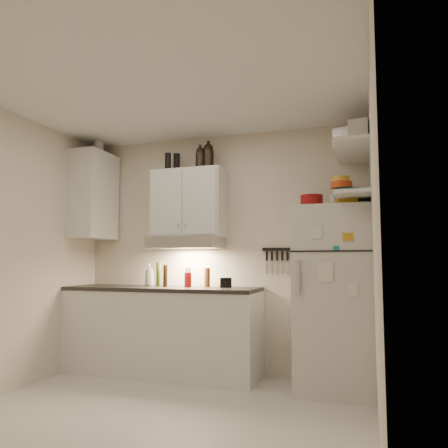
% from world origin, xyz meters
% --- Properties ---
extents(floor, '(3.20, 3.00, 0.02)m').
position_xyz_m(floor, '(0.00, 0.00, -0.01)').
color(floor, silver).
rests_on(floor, ground).
extents(ceiling, '(3.20, 3.00, 0.02)m').
position_xyz_m(ceiling, '(0.00, 0.00, 2.61)').
color(ceiling, white).
rests_on(ceiling, ground).
extents(back_wall, '(3.20, 0.02, 2.60)m').
position_xyz_m(back_wall, '(0.00, 1.51, 1.30)').
color(back_wall, beige).
rests_on(back_wall, ground).
extents(right_wall, '(0.02, 3.00, 2.60)m').
position_xyz_m(right_wall, '(1.61, 0.00, 1.30)').
color(right_wall, beige).
rests_on(right_wall, ground).
extents(base_cabinet, '(2.10, 0.60, 0.88)m').
position_xyz_m(base_cabinet, '(-0.55, 1.20, 0.44)').
color(base_cabinet, white).
rests_on(base_cabinet, floor).
extents(countertop, '(2.10, 0.62, 0.04)m').
position_xyz_m(countertop, '(-0.55, 1.20, 0.90)').
color(countertop, '#272521').
rests_on(countertop, base_cabinet).
extents(upper_cabinet, '(0.80, 0.33, 0.75)m').
position_xyz_m(upper_cabinet, '(-0.30, 1.33, 1.83)').
color(upper_cabinet, white).
rests_on(upper_cabinet, back_wall).
extents(side_cabinet, '(0.33, 0.55, 1.00)m').
position_xyz_m(side_cabinet, '(-1.44, 1.20, 1.95)').
color(side_cabinet, white).
rests_on(side_cabinet, left_wall).
extents(range_hood, '(0.76, 0.46, 0.12)m').
position_xyz_m(range_hood, '(-0.30, 1.27, 1.39)').
color(range_hood, silver).
rests_on(range_hood, back_wall).
extents(fridge, '(0.70, 0.68, 1.70)m').
position_xyz_m(fridge, '(1.25, 1.16, 0.85)').
color(fridge, silver).
rests_on(fridge, floor).
extents(shelf_hi, '(0.30, 0.95, 0.03)m').
position_xyz_m(shelf_hi, '(1.45, 1.02, 2.20)').
color(shelf_hi, white).
rests_on(shelf_hi, right_wall).
extents(shelf_lo, '(0.30, 0.95, 0.03)m').
position_xyz_m(shelf_lo, '(1.45, 1.02, 1.76)').
color(shelf_lo, white).
rests_on(shelf_lo, right_wall).
extents(knife_strip, '(0.42, 0.02, 0.03)m').
position_xyz_m(knife_strip, '(0.70, 1.49, 1.32)').
color(knife_strip, black).
rests_on(knife_strip, back_wall).
extents(dutch_oven, '(0.22, 0.22, 0.12)m').
position_xyz_m(dutch_oven, '(1.06, 1.13, 1.76)').
color(dutch_oven, maroon).
rests_on(dutch_oven, fridge).
extents(book_stack, '(0.20, 0.23, 0.07)m').
position_xyz_m(book_stack, '(1.39, 1.00, 1.74)').
color(book_stack, gold).
rests_on(book_stack, fridge).
extents(spice_jar, '(0.08, 0.08, 0.11)m').
position_xyz_m(spice_jar, '(1.26, 1.14, 1.76)').
color(spice_jar, silver).
rests_on(spice_jar, fridge).
extents(stock_pot, '(0.31, 0.31, 0.20)m').
position_xyz_m(stock_pot, '(1.45, 1.28, 2.31)').
color(stock_pot, silver).
rests_on(stock_pot, shelf_hi).
extents(tin_a, '(0.23, 0.22, 0.19)m').
position_xyz_m(tin_a, '(1.39, 1.00, 2.31)').
color(tin_a, '#AAAAAD').
rests_on(tin_a, shelf_hi).
extents(tin_b, '(0.18, 0.18, 0.16)m').
position_xyz_m(tin_b, '(1.52, 0.71, 2.30)').
color(tin_b, '#AAAAAD').
rests_on(tin_b, shelf_hi).
extents(bowl_teal, '(0.25, 0.25, 0.10)m').
position_xyz_m(bowl_teal, '(1.39, 1.22, 1.83)').
color(bowl_teal, teal).
rests_on(bowl_teal, shelf_lo).
extents(bowl_orange, '(0.20, 0.20, 0.06)m').
position_xyz_m(bowl_orange, '(1.34, 1.13, 1.91)').
color(bowl_orange, red).
rests_on(bowl_orange, bowl_teal).
extents(bowl_yellow, '(0.16, 0.16, 0.05)m').
position_xyz_m(bowl_yellow, '(1.34, 1.13, 1.96)').
color(bowl_yellow, gold).
rests_on(bowl_yellow, bowl_orange).
extents(plates, '(0.31, 0.31, 0.06)m').
position_xyz_m(plates, '(1.39, 0.99, 1.80)').
color(plates, teal).
rests_on(plates, shelf_lo).
extents(growler_a, '(0.11, 0.11, 0.24)m').
position_xyz_m(growler_a, '(-0.15, 1.27, 2.32)').
color(growler_a, black).
rests_on(growler_a, upper_cabinet).
extents(growler_b, '(0.15, 0.15, 0.28)m').
position_xyz_m(growler_b, '(-0.07, 1.31, 2.34)').
color(growler_b, black).
rests_on(growler_b, upper_cabinet).
extents(thermos_a, '(0.08, 0.08, 0.21)m').
position_xyz_m(thermos_a, '(-0.47, 1.38, 2.30)').
color(thermos_a, black).
rests_on(thermos_a, upper_cabinet).
extents(thermos_b, '(0.09, 0.09, 0.19)m').
position_xyz_m(thermos_b, '(-0.53, 1.27, 2.30)').
color(thermos_b, black).
rests_on(thermos_b, upper_cabinet).
extents(side_jar, '(0.15, 0.15, 0.16)m').
position_xyz_m(side_jar, '(-1.42, 1.25, 2.53)').
color(side_jar, silver).
rests_on(side_jar, side_cabinet).
extents(soap_bottle, '(0.13, 0.13, 0.27)m').
position_xyz_m(soap_bottle, '(-0.75, 1.28, 1.06)').
color(soap_bottle, white).
rests_on(soap_bottle, countertop).
extents(pepper_mill, '(0.08, 0.08, 0.20)m').
position_xyz_m(pepper_mill, '(-0.08, 1.33, 1.02)').
color(pepper_mill, brown).
rests_on(pepper_mill, countertop).
extents(oil_bottle, '(0.07, 0.07, 0.26)m').
position_xyz_m(oil_bottle, '(-0.61, 1.24, 1.05)').
color(oil_bottle, '#405A16').
rests_on(oil_bottle, countertop).
extents(vinegar_bottle, '(0.06, 0.06, 0.23)m').
position_xyz_m(vinegar_bottle, '(-0.51, 1.21, 1.04)').
color(vinegar_bottle, black).
rests_on(vinegar_bottle, countertop).
extents(clear_bottle, '(0.07, 0.07, 0.20)m').
position_xyz_m(clear_bottle, '(-0.26, 1.23, 1.02)').
color(clear_bottle, silver).
rests_on(clear_bottle, countertop).
extents(red_jar, '(0.09, 0.09, 0.15)m').
position_xyz_m(red_jar, '(-0.25, 1.21, 1.00)').
color(red_jar, maroon).
rests_on(red_jar, countertop).
extents(caddy, '(0.14, 0.12, 0.10)m').
position_xyz_m(caddy, '(0.14, 1.30, 0.97)').
color(caddy, black).
rests_on(caddy, countertop).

